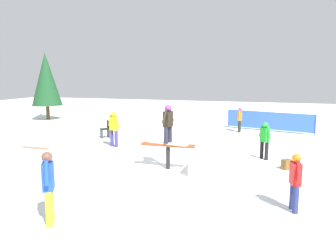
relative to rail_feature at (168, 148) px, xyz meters
name	(u,v)px	position (x,y,z in m)	size (l,w,h in m)	color
ground_plane	(168,169)	(0.00, 0.00, -0.71)	(60.00, 60.00, 0.00)	white
rail_feature	(168,148)	(0.00, 0.00, 0.00)	(1.85, 0.30, 0.87)	black
snow_kicker_ramp	(221,164)	(-1.78, -0.02, -0.38)	(1.80, 1.50, 0.65)	white
main_rider_on_rail	(168,125)	(0.00, 0.00, 0.80)	(1.44, 0.73, 1.31)	white
bystander_red	(295,179)	(-3.85, 2.44, 0.06)	(0.26, 0.61, 1.36)	navy
bystander_green	(265,139)	(-3.06, -2.33, 0.08)	(0.48, 0.48, 1.41)	black
bystander_orange	(240,118)	(-1.58, -8.21, 0.06)	(0.21, 0.61, 1.37)	black
bystander_blue	(48,184)	(1.11, 4.73, 0.17)	(0.40, 0.59, 1.57)	yellow
bystander_yellow	(114,127)	(3.34, -2.61, 0.17)	(0.67, 0.34, 1.57)	navy
loose_snowboard_coral	(35,148)	(6.50, -1.28, -0.70)	(1.31, 0.28, 0.02)	#DE6D5B
loose_snowboard_navy	(214,151)	(-1.06, -3.02, -0.70)	(1.42, 0.28, 0.02)	navy
folding_chair	(106,130)	(4.69, -4.36, -0.30)	(0.62, 0.62, 0.88)	#3F3F44
backpack_on_snow	(286,164)	(-3.81, -1.15, -0.54)	(0.30, 0.22, 0.34)	brown
safety_fence	(269,121)	(-3.13, -8.98, -0.11)	(4.77, 1.41, 1.10)	blue
pine_tree_far	(46,79)	(12.01, -9.34, 2.16)	(2.07, 2.07, 4.72)	#4C331E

